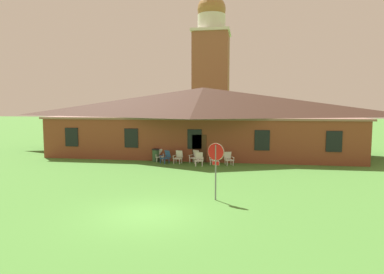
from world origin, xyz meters
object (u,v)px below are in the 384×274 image
object	(u,v)px
lawn_chair_middle	(195,156)
lawn_chair_by_porch	(159,155)
lawn_chair_right_end	(199,159)
trash_bin	(156,155)
lawn_chair_near_door	(166,157)
lawn_chair_left_end	(178,157)
lawn_chair_far_side	(215,158)
stop_sign	(216,160)
lawn_chair_under_eave	(229,158)

from	to	relation	value
lawn_chair_middle	lawn_chair_by_porch	bearing A→B (deg)	176.78
lawn_chair_right_end	trash_bin	xyz separation A→B (m)	(-3.54, 1.18, -0.00)
lawn_chair_near_door	lawn_chair_left_end	xyz separation A→B (m)	(0.93, 0.12, 0.00)
lawn_chair_near_door	lawn_chair_right_end	distance (m)	2.66
lawn_chair_by_porch	trash_bin	distance (m)	0.28
lawn_chair_near_door	lawn_chair_left_end	world-z (taller)	same
lawn_chair_middle	lawn_chair_far_side	world-z (taller)	same
stop_sign	lawn_chair_by_porch	xyz separation A→B (m)	(-5.26, 9.84, -1.37)
lawn_chair_middle	trash_bin	distance (m)	3.07
lawn_chair_by_porch	lawn_chair_right_end	world-z (taller)	same
trash_bin	lawn_chair_middle	bearing A→B (deg)	-1.30
lawn_chair_by_porch	lawn_chair_far_side	bearing A→B (deg)	-8.90
lawn_chair_middle	lawn_chair_right_end	world-z (taller)	same
stop_sign	lawn_chair_middle	world-z (taller)	stop_sign
stop_sign	lawn_chair_by_porch	bearing A→B (deg)	118.11
stop_sign	lawn_chair_left_end	xyz separation A→B (m)	(-3.64, 9.29, -1.37)
lawn_chair_right_end	lawn_chair_near_door	bearing A→B (deg)	166.92
lawn_chair_right_end	lawn_chair_far_side	bearing A→B (deg)	28.52
lawn_chair_left_end	stop_sign	bearing A→B (deg)	-68.61
lawn_chair_by_porch	lawn_chair_near_door	size ratio (longest dim) A/B	1.00
lawn_chair_by_porch	lawn_chair_right_end	bearing A→B (deg)	-21.21
lawn_chair_by_porch	lawn_chair_far_side	size ratio (longest dim) A/B	1.00
stop_sign	lawn_chair_near_door	world-z (taller)	stop_sign
lawn_chair_under_eave	lawn_chair_near_door	bearing A→B (deg)	179.77
lawn_chair_by_porch	lawn_chair_middle	world-z (taller)	same
stop_sign	lawn_chair_middle	distance (m)	10.08
trash_bin	lawn_chair_right_end	bearing A→B (deg)	-18.49
lawn_chair_near_door	lawn_chair_under_eave	world-z (taller)	same
lawn_chair_right_end	trash_bin	distance (m)	3.74
lawn_chair_right_end	lawn_chair_far_side	distance (m)	1.24
stop_sign	lawn_chair_right_end	distance (m)	8.90
lawn_chair_near_door	lawn_chair_middle	xyz separation A→B (m)	(2.11, 0.51, 0.00)
lawn_chair_far_side	trash_bin	xyz separation A→B (m)	(-4.63, 0.60, -0.00)
lawn_chair_left_end	lawn_chair_near_door	bearing A→B (deg)	-172.62
lawn_chair_right_end	lawn_chair_by_porch	bearing A→B (deg)	158.79
stop_sign	lawn_chair_middle	xyz separation A→B (m)	(-2.45, 9.68, -1.37)
stop_sign	trash_bin	distance (m)	11.29
lawn_chair_by_porch	lawn_chair_near_door	bearing A→B (deg)	-44.20
lawn_chair_right_end	trash_bin	size ratio (longest dim) A/B	0.98
lawn_chair_right_end	lawn_chair_far_side	size ratio (longest dim) A/B	1.00
lawn_chair_left_end	trash_bin	distance (m)	1.94
lawn_chair_left_end	trash_bin	size ratio (longest dim) A/B	0.98
lawn_chair_near_door	trash_bin	xyz separation A→B (m)	(-0.95, 0.58, -0.00)
lawn_chair_by_porch	lawn_chair_middle	xyz separation A→B (m)	(2.81, -0.16, 0.00)
lawn_chair_by_porch	lawn_chair_far_side	world-z (taller)	same
lawn_chair_far_side	lawn_chair_under_eave	xyz separation A→B (m)	(0.98, -0.01, 0.00)
trash_bin	lawn_chair_left_end	bearing A→B (deg)	-13.82
lawn_chair_middle	lawn_chair_near_door	bearing A→B (deg)	-166.36
lawn_chair_under_eave	trash_bin	size ratio (longest dim) A/B	0.98
lawn_chair_middle	lawn_chair_far_side	xyz separation A→B (m)	(1.56, -0.53, 0.00)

